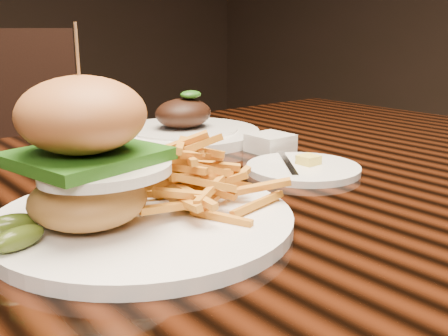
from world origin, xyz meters
TOP-DOWN VIEW (x-y plane):
  - dining_table at (0.00, 0.00)m, footprint 1.60×0.90m
  - burger_plate at (-0.13, -0.12)m, footprint 0.32×0.32m
  - side_saucer at (0.17, -0.08)m, footprint 0.17×0.17m
  - ramekin at (0.22, 0.04)m, footprint 0.08×0.08m
  - far_dish at (0.17, 0.22)m, footprint 0.29×0.29m
  - chair_far at (0.02, 0.89)m, footprint 0.57×0.58m

SIDE VIEW (x-z plane):
  - chair_far at x=0.02m, z-range 0.06..1.01m
  - dining_table at x=0.00m, z-range 0.30..1.05m
  - side_saucer at x=0.17m, z-range 0.74..0.77m
  - ramekin at x=0.22m, z-range 0.75..0.78m
  - far_dish at x=0.17m, z-range 0.72..0.81m
  - burger_plate at x=-0.13m, z-range 0.70..0.91m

